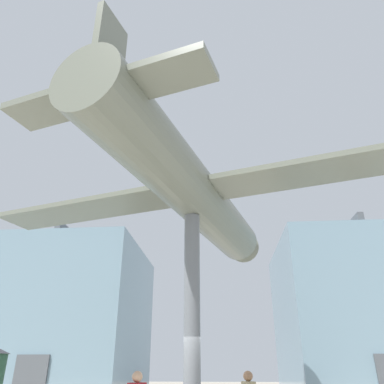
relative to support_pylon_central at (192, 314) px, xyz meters
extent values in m
cube|color=#7593A3|center=(-9.26, 14.71, 1.59)|extent=(8.76, 10.45, 9.47)
cube|color=#51565B|center=(-9.26, 14.71, 6.63)|extent=(0.36, 9.93, 0.60)
cube|color=#51565B|center=(-9.26, 9.43, -1.99)|extent=(1.80, 0.12, 2.30)
cube|color=#7593A3|center=(9.26, 14.71, 1.59)|extent=(8.76, 10.45, 9.47)
cube|color=#51565B|center=(9.26, 14.71, 6.63)|extent=(0.36, 9.93, 0.60)
cylinder|color=slate|center=(0.00, 0.00, 0.00)|extent=(0.50, 0.50, 6.29)
cylinder|color=slate|center=(0.00, 0.00, 4.03)|extent=(5.26, 12.20, 1.78)
cube|color=slate|center=(0.00, 0.00, 4.03)|extent=(15.78, 6.30, 0.18)
cube|color=slate|center=(-1.57, -5.14, 4.17)|extent=(5.18, 2.45, 0.18)
cube|color=slate|center=(-1.57, -5.14, 5.35)|extent=(0.49, 1.10, 2.29)
cone|color=slate|center=(1.94, 6.35, 4.03)|extent=(1.76, 1.46, 1.51)
sphere|color=black|center=(2.14, 7.03, 4.03)|extent=(0.44, 0.44, 0.44)
sphere|color=#936B4C|center=(1.50, -1.01, -1.64)|extent=(0.24, 0.24, 0.24)
sphere|color=tan|center=(-1.10, -2.12, -1.63)|extent=(0.24, 0.24, 0.24)
camera|label=1|loc=(0.94, -11.63, -1.42)|focal=35.00mm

